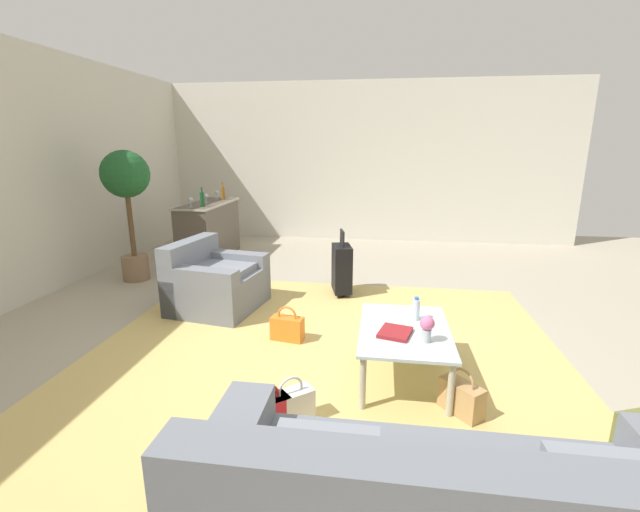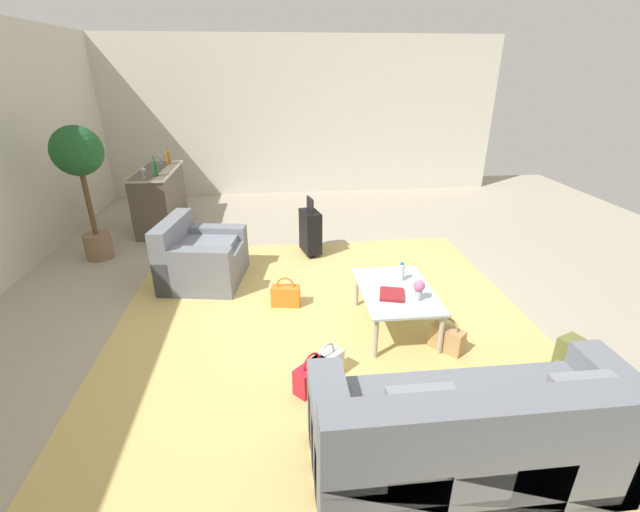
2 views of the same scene
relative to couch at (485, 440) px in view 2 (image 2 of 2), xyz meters
name	(u,v)px [view 2 (image 2 of 2)]	position (x,y,z in m)	size (l,w,h in m)	color
ground_plane	(341,310)	(2.19, 0.60, -0.30)	(12.00, 12.00, 0.00)	#A89E89
wall_right	(305,117)	(7.25, 0.60, 1.25)	(0.12, 8.00, 3.10)	beige
area_rug	(330,342)	(1.59, 0.80, -0.30)	(5.20, 4.40, 0.01)	tan
couch	(485,440)	(0.00, 0.00, 0.00)	(0.89, 2.21, 0.87)	slate
armchair	(199,260)	(3.10, 2.27, -0.01)	(1.11, 1.06, 0.81)	slate
coffee_table	(396,294)	(1.79, 0.10, 0.09)	(1.06, 0.72, 0.45)	silver
water_bottle	(401,272)	(1.99, 0.00, 0.24)	(0.06, 0.06, 0.20)	silver
coffee_table_book	(392,294)	(1.67, 0.18, 0.16)	(0.26, 0.23, 0.03)	maroon
flower_vase	(419,288)	(1.57, -0.05, 0.26)	(0.11, 0.11, 0.21)	#B2B7BC
bar_console	(160,198)	(5.29, 3.20, 0.19)	(1.54, 0.59, 0.96)	brown
wine_glass_leftmost	(143,171)	(4.77, 3.25, 0.76)	(0.08, 0.08, 0.15)	silver
wine_glass_left_of_centre	(154,163)	(5.29, 3.22, 0.76)	(0.08, 0.08, 0.15)	silver
wine_glass_right_of_centre	(160,157)	(5.81, 3.24, 0.76)	(0.08, 0.08, 0.15)	silver
wine_bottle_green	(155,169)	(4.84, 3.09, 0.77)	(0.07, 0.07, 0.30)	#194C23
wine_bottle_amber	(168,157)	(5.74, 3.09, 0.77)	(0.07, 0.07, 0.30)	brown
suitcase_black	(310,231)	(3.79, 0.80, 0.05)	(0.44, 0.31, 0.85)	black
handbag_white	(326,366)	(1.07, 0.90, -0.17)	(0.31, 0.33, 0.36)	white
handbag_tan	(447,338)	(1.35, -0.30, -0.17)	(0.33, 0.32, 0.36)	tan
handbag_red	(312,376)	(0.95, 1.04, -0.17)	(0.32, 0.33, 0.36)	red
handbag_orange	(286,295)	(2.36, 1.21, -0.17)	(0.19, 0.34, 0.36)	orange
backpack_olive	(575,364)	(0.79, -1.19, -0.11)	(0.35, 0.32, 0.40)	olive
potted_ficus	(81,167)	(3.99, 3.80, 1.00)	(0.64, 0.64, 1.83)	#84664C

